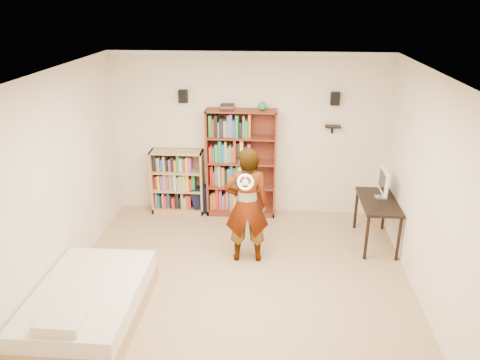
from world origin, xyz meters
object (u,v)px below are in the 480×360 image
object	(u,v)px
tall_bookshelf	(241,164)
person	(247,206)
daybed	(89,300)
low_bookshelf	(178,182)
computer_desk	(376,222)

from	to	relation	value
tall_bookshelf	person	size ratio (longest dim) A/B	1.09
person	tall_bookshelf	bearing A→B (deg)	-88.13
tall_bookshelf	person	distance (m)	1.49
daybed	person	bearing A→B (deg)	40.55
low_bookshelf	daybed	size ratio (longest dim) A/B	0.61
tall_bookshelf	daybed	world-z (taller)	tall_bookshelf
person	computer_desk	bearing A→B (deg)	-167.75
tall_bookshelf	daybed	size ratio (longest dim) A/B	1.01
low_bookshelf	person	size ratio (longest dim) A/B	0.66
low_bookshelf	daybed	world-z (taller)	low_bookshelf
tall_bookshelf	daybed	bearing A→B (deg)	-117.47
tall_bookshelf	person	xyz separation A→B (m)	(0.18, -1.48, -0.07)
daybed	person	xyz separation A→B (m)	(1.72, 1.47, 0.57)
tall_bookshelf	computer_desk	bearing A→B (deg)	-23.00
low_bookshelf	person	bearing A→B (deg)	-49.53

